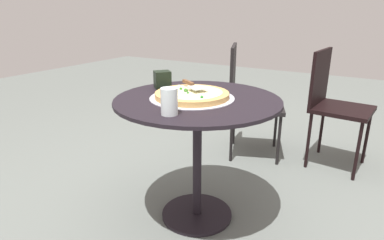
{
  "coord_description": "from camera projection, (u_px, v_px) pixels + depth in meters",
  "views": [
    {
      "loc": [
        -1.46,
        -0.84,
        1.18
      ],
      "look_at": [
        -0.01,
        0.03,
        0.6
      ],
      "focal_mm": 30.72,
      "sensor_mm": 36.0,
      "label": 1
    }
  ],
  "objects": [
    {
      "name": "ground_plane",
      "position": [
        197.0,
        215.0,
        1.97
      ],
      "size": [
        10.0,
        10.0,
        0.0
      ],
      "primitive_type": "plane",
      "color": "slate"
    },
    {
      "name": "patio_table",
      "position": [
        197.0,
        126.0,
        1.79
      ],
      "size": [
        0.89,
        0.89,
        0.72
      ],
      "color": "black",
      "rests_on": "ground"
    },
    {
      "name": "pizza_on_tray",
      "position": [
        192.0,
        95.0,
        1.73
      ],
      "size": [
        0.45,
        0.45,
        0.05
      ],
      "color": "silver",
      "rests_on": "patio_table"
    },
    {
      "name": "pizza_server",
      "position": [
        192.0,
        85.0,
        1.78
      ],
      "size": [
        0.15,
        0.2,
        0.02
      ],
      "color": "silver",
      "rests_on": "pizza_on_tray"
    },
    {
      "name": "drinking_cup",
      "position": [
        169.0,
        101.0,
        1.45
      ],
      "size": [
        0.08,
        0.08,
        0.12
      ],
      "primitive_type": "cylinder",
      "color": "white",
      "rests_on": "patio_table"
    },
    {
      "name": "napkin_dispenser",
      "position": [
        162.0,
        80.0,
        1.94
      ],
      "size": [
        0.12,
        0.12,
        0.1
      ],
      "primitive_type": "cube",
      "rotation": [
        0.0,
        0.0,
        2.43
      ],
      "color": "black",
      "rests_on": "patio_table"
    },
    {
      "name": "patio_chair_near",
      "position": [
        246.0,
        95.0,
        2.66
      ],
      "size": [
        0.55,
        0.55,
        0.9
      ],
      "color": "black",
      "rests_on": "ground"
    },
    {
      "name": "patio_chair_far",
      "position": [
        333.0,
        99.0,
        2.47
      ],
      "size": [
        0.44,
        0.44,
        0.89
      ],
      "color": "black",
      "rests_on": "ground"
    }
  ]
}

